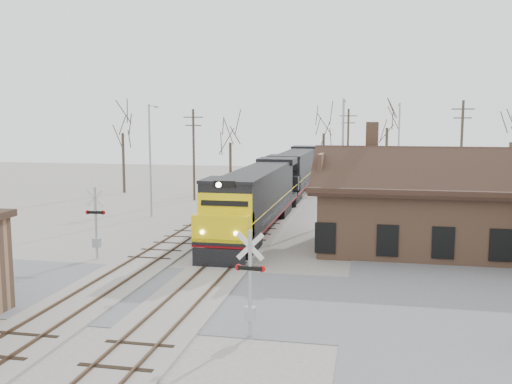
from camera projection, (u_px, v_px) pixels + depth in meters
ground at (191, 296)px, 26.25m from camera, size 140.00×140.00×0.00m
road at (191, 296)px, 26.25m from camera, size 60.00×9.00×0.03m
track_main at (256, 232)px, 40.82m from camera, size 3.40×90.00×0.24m
track_siding at (196, 229)px, 41.70m from camera, size 3.40×90.00×0.24m
depot at (436, 211)px, 35.25m from camera, size 15.20×9.31×7.90m
locomotive_lead at (255, 199)px, 40.29m from camera, size 3.16×21.13×4.69m
locomotive_trailing at (295, 171)px, 61.10m from camera, size 3.16×21.13×4.44m
crossbuck_near at (250, 288)px, 21.11m from camera, size 1.17×0.31×4.09m
crossbuck_far at (96, 226)px, 32.95m from camera, size 1.21×0.32×4.22m
streetlight_a at (151, 155)px, 46.78m from camera, size 0.25×2.04×9.25m
streetlight_b at (343, 153)px, 45.17m from camera, size 0.25×2.04×9.67m
streetlight_c at (399, 145)px, 58.68m from camera, size 0.25×2.04×9.67m
utility_pole_a at (194, 153)px, 56.22m from camera, size 2.00×0.24×9.02m
utility_pole_b at (348, 147)px, 65.48m from camera, size 2.00×0.24×9.18m
utility_pole_c at (461, 152)px, 52.08m from camera, size 2.00×0.24×9.75m
tree_a at (122, 123)px, 61.73m from camera, size 4.35×4.35×10.65m
tree_b at (230, 135)px, 64.76m from camera, size 3.57×3.57×8.75m
tree_c at (324, 125)px, 70.26m from camera, size 4.17×4.17×10.21m
tree_d at (387, 118)px, 66.53m from camera, size 4.67×4.67×11.43m
tree_e at (511, 133)px, 56.98m from camera, size 3.83×3.83×9.37m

